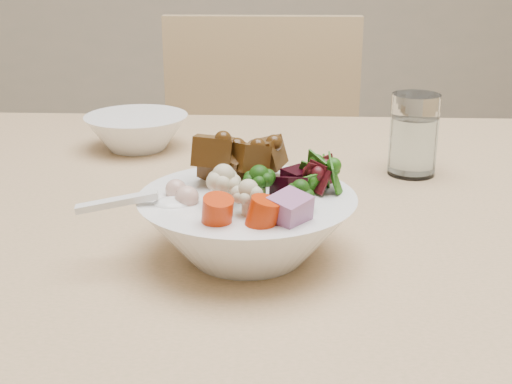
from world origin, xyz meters
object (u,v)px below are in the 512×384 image
water_glass (413,138)px  side_bowl (137,132)px  dining_table (441,284)px  food_bowl (249,221)px  chair_far (260,214)px

water_glass → side_bowl: (-0.34, 0.16, -0.02)m
dining_table → water_glass: water_glass is taller
food_bowl → side_bowl: food_bowl is taller
chair_far → side_bowl: bearing=-112.0°
dining_table → side_bowl: 0.47m
side_bowl → food_bowl: bearing=-73.6°
chair_far → food_bowl: 0.81m
chair_far → side_bowl: chair_far is taller
dining_table → food_bowl: food_bowl is taller
dining_table → food_bowl: (-0.22, -0.06, 0.11)m
dining_table → chair_far: (-0.10, 0.69, -0.18)m
dining_table → chair_far: chair_far is taller
food_bowl → water_glass: 0.32m
water_glass → food_bowl: bearing=-137.6°
chair_far → water_glass: 0.63m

